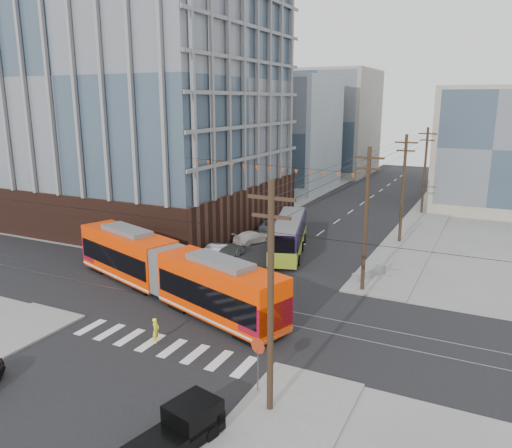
{
  "coord_description": "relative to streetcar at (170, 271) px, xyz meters",
  "views": [
    {
      "loc": [
        17.03,
        -24.82,
        14.2
      ],
      "look_at": [
        0.82,
        8.16,
        5.08
      ],
      "focal_mm": 35.0,
      "sensor_mm": 36.0,
      "label": 1
    }
  ],
  "objects": [
    {
      "name": "utility_pole_far",
      "position": [
        12.48,
        52.48,
        3.44
      ],
      "size": [
        0.3,
        0.3,
        11.0
      ],
      "primitive_type": "cylinder",
      "color": "black",
      "rests_on": "ground"
    },
    {
      "name": "ground",
      "position": [
        3.98,
        -3.52,
        -2.06
      ],
      "size": [
        160.0,
        160.0,
        0.0
      ],
      "primitive_type": "plane",
      "color": "slate"
    },
    {
      "name": "parked_car_grey",
      "position": [
        -1.38,
        20.94,
        -1.4
      ],
      "size": [
        3.42,
        5.14,
        1.31
      ],
      "primitive_type": "imported",
      "rotation": [
        0.0,
        0.0,
        3.43
      ],
      "color": "#4E555A",
      "rests_on": "ground"
    },
    {
      "name": "bg_bldg_ne_far",
      "position": [
        21.98,
        64.48,
        4.94
      ],
      "size": [
        16.0,
        16.0,
        14.0
      ],
      "primitive_type": "cube",
      "color": "#8C99A5",
      "rests_on": "ground"
    },
    {
      "name": "bg_bldg_nw_near",
      "position": [
        -13.02,
        48.48,
        6.94
      ],
      "size": [
        18.0,
        16.0,
        18.0
      ],
      "primitive_type": "cube",
      "color": "#8C99A5",
      "rests_on": "ground"
    },
    {
      "name": "bg_bldg_ne_near",
      "position": [
        19.98,
        44.48,
        5.94
      ],
      "size": [
        14.0,
        14.0,
        16.0
      ],
      "primitive_type": "cube",
      "color": "gray",
      "rests_on": "ground"
    },
    {
      "name": "bg_bldg_nw_far",
      "position": [
        -10.02,
        68.48,
        7.94
      ],
      "size": [
        16.0,
        18.0,
        20.0
      ],
      "primitive_type": "cube",
      "color": "gray",
      "rests_on": "ground"
    },
    {
      "name": "streetcar",
      "position": [
        0.0,
        0.0,
        0.0
      ],
      "size": [
        21.2,
        9.67,
        4.12
      ],
      "primitive_type": null,
      "rotation": [
        0.0,
        0.0,
        -0.33
      ],
      "color": "#F73500",
      "rests_on": "ground"
    },
    {
      "name": "office_building",
      "position": [
        -18.02,
        19.48,
        12.24
      ],
      "size": [
        30.0,
        25.0,
        28.6
      ],
      "primitive_type": "cube",
      "color": "#381E16",
      "rests_on": "ground"
    },
    {
      "name": "pedestrian",
      "position": [
        3.44,
        -6.26,
        -1.29
      ],
      "size": [
        0.47,
        0.62,
        1.54
      ],
      "primitive_type": "imported",
      "rotation": [
        0.0,
        0.0,
        1.77
      ],
      "color": "#FEFF31",
      "rests_on": "ground"
    },
    {
      "name": "city_bus",
      "position": [
        3.52,
        14.38,
        -0.38
      ],
      "size": [
        5.85,
        12.09,
        3.36
      ],
      "primitive_type": null,
      "rotation": [
        0.0,
        0.0,
        0.29
      ],
      "color": "#1D1130",
      "rests_on": "ground"
    },
    {
      "name": "utility_pole_near",
      "position": [
        12.48,
        -9.52,
        3.44
      ],
      "size": [
        0.3,
        0.3,
        11.0
      ],
      "primitive_type": "cylinder",
      "color": "black",
      "rests_on": "ground"
    },
    {
      "name": "jersey_barrier",
      "position": [
        12.28,
        10.54,
        -1.68
      ],
      "size": [
        2.28,
        3.81,
        0.76
      ],
      "primitive_type": "cube",
      "rotation": [
        0.0,
        0.0,
        -0.41
      ],
      "color": "gray",
      "rests_on": "ground"
    },
    {
      "name": "parked_car_white",
      "position": [
        -1.02,
        15.68,
        -1.44
      ],
      "size": [
        3.33,
        4.6,
        1.24
      ],
      "primitive_type": "imported",
      "rotation": [
        0.0,
        0.0,
        2.72
      ],
      "color": "silver",
      "rests_on": "ground"
    },
    {
      "name": "parked_car_silver",
      "position": [
        -1.04,
        9.51,
        -1.26
      ],
      "size": [
        2.2,
        4.98,
        1.59
      ],
      "primitive_type": "imported",
      "rotation": [
        0.0,
        0.0,
        3.03
      ],
      "color": "#92989E",
      "rests_on": "ground"
    },
    {
      "name": "stop_sign",
      "position": [
        11.32,
        -8.42,
        -0.66
      ],
      "size": [
        1.02,
        1.02,
        2.79
      ],
      "primitive_type": null,
      "rotation": [
        0.0,
        0.0,
        -0.22
      ],
      "color": "#A83214",
      "rests_on": "ground"
    },
    {
      "name": "pickup_truck",
      "position": [
        9.98,
        -14.04,
        -1.21
      ],
      "size": [
        2.87,
        5.26,
        1.69
      ],
      "primitive_type": null,
      "rotation": [
        0.0,
        0.0,
        -0.23
      ],
      "color": "black",
      "rests_on": "ground"
    }
  ]
}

